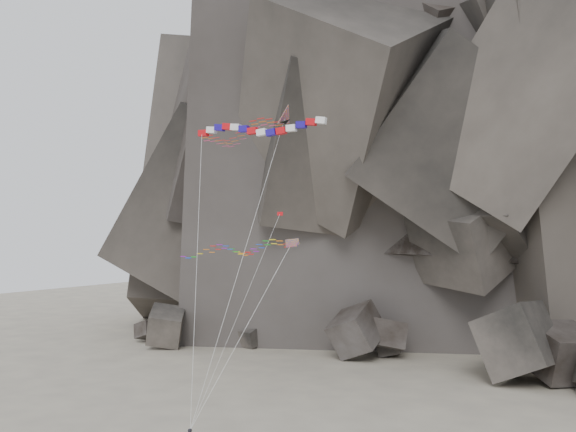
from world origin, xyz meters
The scene contains 6 objects.
headland centered at (0.00, 70.00, 42.00)m, with size 110.00×70.00×84.00m, color #524B43, non-canonical shape.
boulder_field centered at (3.27, 33.01, 2.52)m, with size 68.71×18.15×9.89m.
delta_kite centered at (-2.85, 2.26, 25.60)m, with size 10.82×7.98×25.78m.
banner_kite centered at (0.75, 0.16, 25.32)m, with size 11.48×6.49×24.28m.
parafoil_kite centered at (-3.04, 1.86, 15.40)m, with size 11.95×7.79×14.60m.
pennant_kite centered at (-0.35, 2.20, 14.36)m, with size 2.49×9.82×16.90m.
Camera 1 is at (28.86, -44.19, 16.74)m, focal length 40.00 mm.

